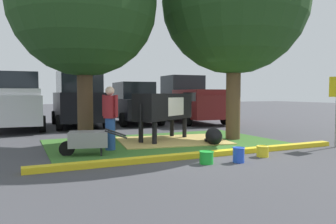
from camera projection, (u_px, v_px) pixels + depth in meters
name	position (u px, v px, depth m)	size (l,w,h in m)	color
ground_plane	(194.00, 153.00, 8.23)	(80.00, 80.00, 0.00)	#424247
grass_island	(166.00, 143.00, 9.84)	(6.77, 4.33, 0.02)	#386B28
curb_yellow	(206.00, 154.00, 7.73)	(7.97, 0.24, 0.12)	yellow
hay_bedding	(172.00, 141.00, 10.16)	(3.20, 2.40, 0.04)	tan
shade_tree_left	(84.00, 3.00, 8.94)	(4.01, 4.01, 5.97)	#4C3823
shade_tree_right	(234.00, 1.00, 10.38)	(4.61, 4.61, 6.71)	brown
cow_holstein	(166.00, 107.00, 10.29)	(2.82, 2.03, 1.52)	black
calf_lying	(214.00, 136.00, 9.62)	(0.92, 1.31, 0.48)	black
person_handler	(110.00, 116.00, 8.52)	(0.34, 0.47, 1.67)	#23478C
wheelbarrow	(87.00, 140.00, 7.86)	(1.62, 0.86, 0.63)	gray
bucket_green	(206.00, 157.00, 6.96)	(0.32, 0.32, 0.27)	green
bucket_blue	(239.00, 155.00, 7.09)	(0.27, 0.27, 0.33)	blue
bucket_yellow	(263.00, 151.00, 7.73)	(0.30, 0.30, 0.26)	yellow
pickup_truck_black	(15.00, 102.00, 13.80)	(2.39, 5.48, 2.42)	silver
suv_black	(78.00, 98.00, 14.78)	(2.27, 4.67, 2.52)	black
hatchback_white	(133.00, 104.00, 16.11)	(2.16, 4.47, 2.02)	black
pickup_truck_maroon	(189.00, 101.00, 16.91)	(2.39, 5.48, 2.42)	maroon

